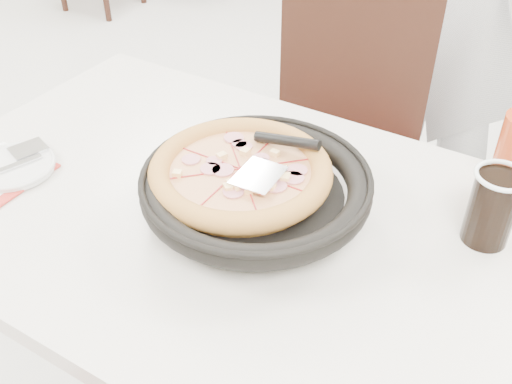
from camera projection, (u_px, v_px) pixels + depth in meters
The scene contains 10 objects.
floor at pixel (197, 318), 1.86m from camera, with size 7.00×7.00×0.00m, color silver.
main_table at pixel (225, 333), 1.34m from camera, with size 1.20×0.80×0.75m, color silver, non-canonical shape.
chair_far at pixel (347, 172), 1.66m from camera, with size 0.42×0.42×0.95m, color black, non-canonical shape.
trivet at pixel (237, 217), 1.05m from camera, with size 0.13×0.13×0.04m, color black.
pizza_pan at pixel (256, 196), 1.07m from camera, with size 0.31×0.31×0.01m, color black.
pizza at pixel (241, 179), 1.07m from camera, with size 0.29×0.29×0.02m, color #BD8035.
pizza_server at pixel (259, 175), 1.03m from camera, with size 0.07×0.09×0.00m, color silver.
side_plate at pixel (14, 167), 1.19m from camera, with size 0.16×0.16×0.01m, color silver.
fork at pixel (4, 170), 1.17m from camera, with size 0.01×0.15×0.00m, color silver.
cola_glass at pixel (492, 209), 1.00m from camera, with size 0.08×0.08×0.13m, color black.
Camera 1 is at (0.80, -0.96, 1.45)m, focal length 42.00 mm.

